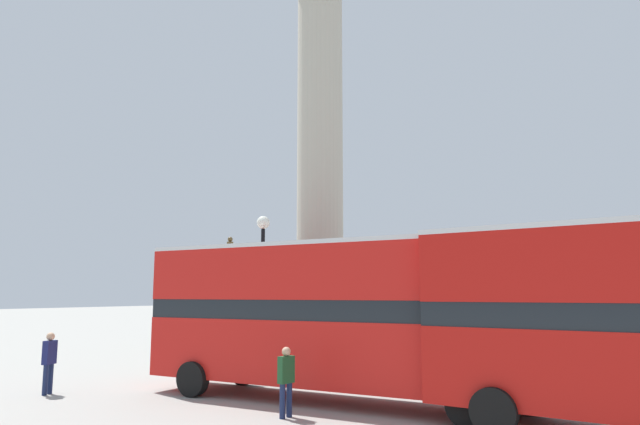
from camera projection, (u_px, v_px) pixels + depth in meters
ground_plane at (320, 369)px, 22.60m from camera, size 200.00×200.00×0.00m
monument_column at (320, 202)px, 23.55m from camera, size 4.57×4.57×18.47m
bus_b at (334, 313)px, 15.89m from camera, size 11.45×2.91×4.38m
equestrian_statue at (229, 316)px, 30.96m from camera, size 4.04×3.57×6.08m
street_lamp at (262, 279)px, 20.32m from camera, size 0.47×0.47×5.74m
pedestrian_near_lamp at (49, 359)px, 16.91m from camera, size 0.35×0.51×1.80m
pedestrian_by_plinth at (286, 378)px, 13.75m from camera, size 0.25×0.46×1.66m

